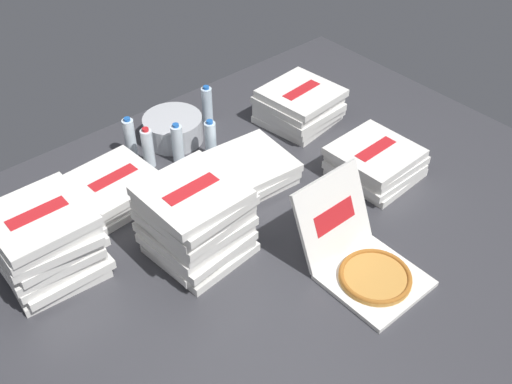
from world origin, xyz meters
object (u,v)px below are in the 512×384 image
at_px(water_bottle_0, 148,148).
at_px(water_bottle_3, 211,140).
at_px(water_bottle_1, 178,144).
at_px(pizza_stack_center_far, 249,169).
at_px(pizza_stack_left_mid, 299,106).
at_px(pizza_stack_right_near, 195,221).
at_px(open_pizza_box, 363,260).
at_px(pizza_stack_left_far, 46,242).
at_px(pizza_stack_right_mid, 375,162).
at_px(ice_bucket, 173,129).
at_px(water_bottle_2, 207,105).
at_px(pizza_stack_right_far, 114,188).
at_px(water_bottle_4, 130,138).

xyz_separation_m(water_bottle_0, water_bottle_3, (0.28, -0.15, 0.00)).
bearing_deg(water_bottle_1, water_bottle_0, 153.32).
bearing_deg(pizza_stack_center_far, water_bottle_1, 117.42).
bearing_deg(pizza_stack_left_mid, pizza_stack_right_near, -156.74).
bearing_deg(open_pizza_box, pizza_stack_right_near, 129.13).
distance_m(pizza_stack_center_far, pizza_stack_left_far, 1.03).
xyz_separation_m(pizza_stack_center_far, pizza_stack_right_mid, (0.50, -0.39, 0.02)).
height_order(open_pizza_box, ice_bucket, open_pizza_box).
relative_size(ice_bucket, water_bottle_2, 1.38).
distance_m(pizza_stack_center_far, pizza_stack_right_near, 0.56).
bearing_deg(water_bottle_2, water_bottle_3, -124.19).
height_order(pizza_stack_center_far, water_bottle_1, water_bottle_1).
bearing_deg(water_bottle_2, pizza_stack_left_far, -158.54).
relative_size(open_pizza_box, pizza_stack_right_near, 1.23).
relative_size(pizza_stack_right_far, water_bottle_0, 1.78).
bearing_deg(ice_bucket, pizza_stack_left_far, -154.27).
distance_m(pizza_stack_right_near, pizza_stack_left_far, 0.62).
relative_size(pizza_stack_center_far, pizza_stack_right_near, 0.97).
height_order(pizza_stack_right_far, water_bottle_4, water_bottle_4).
bearing_deg(water_bottle_2, open_pizza_box, -98.46).
xyz_separation_m(pizza_stack_right_mid, water_bottle_2, (-0.35, 0.93, 0.03)).
bearing_deg(water_bottle_1, pizza_stack_left_mid, -10.78).
bearing_deg(water_bottle_4, pizza_stack_left_far, -145.22).
distance_m(pizza_stack_left_far, pizza_stack_right_far, 0.51).
bearing_deg(pizza_stack_left_mid, water_bottle_1, 169.22).
distance_m(pizza_stack_right_near, pizza_stack_right_far, 0.57).
xyz_separation_m(water_bottle_1, water_bottle_2, (0.34, 0.19, 0.00)).
distance_m(ice_bucket, water_bottle_1, 0.21).
height_order(pizza_stack_left_mid, pizza_stack_right_mid, pizza_stack_left_mid).
height_order(ice_bucket, water_bottle_1, water_bottle_1).
height_order(pizza_stack_right_near, water_bottle_2, pizza_stack_right_near).
bearing_deg(water_bottle_2, ice_bucket, -177.17).
xyz_separation_m(pizza_stack_left_far, water_bottle_4, (0.69, 0.48, -0.05)).
relative_size(pizza_stack_left_mid, water_bottle_2, 1.86).
height_order(water_bottle_0, water_bottle_2, same).
bearing_deg(water_bottle_3, pizza_stack_left_mid, -5.14).
relative_size(pizza_stack_center_far, pizza_stack_right_mid, 1.03).
xyz_separation_m(pizza_stack_right_near, water_bottle_4, (0.16, 0.79, -0.07)).
xyz_separation_m(open_pizza_box, water_bottle_2, (0.20, 1.33, 0.04)).
xyz_separation_m(pizza_stack_right_near, pizza_stack_left_far, (-0.53, 0.31, -0.02)).
distance_m(ice_bucket, water_bottle_0, 0.26).
relative_size(pizza_stack_right_far, ice_bucket, 1.29).
distance_m(pizza_stack_right_far, ice_bucket, 0.54).
bearing_deg(water_bottle_3, water_bottle_2, 55.81).
relative_size(pizza_stack_right_near, pizza_stack_left_far, 1.03).
relative_size(pizza_stack_left_far, pizza_stack_right_far, 1.01).
bearing_deg(water_bottle_0, pizza_stack_left_far, -154.37).
distance_m(open_pizza_box, water_bottle_3, 1.06).
xyz_separation_m(pizza_stack_left_mid, water_bottle_1, (-0.73, 0.14, 0.01)).
distance_m(ice_bucket, water_bottle_4, 0.25).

